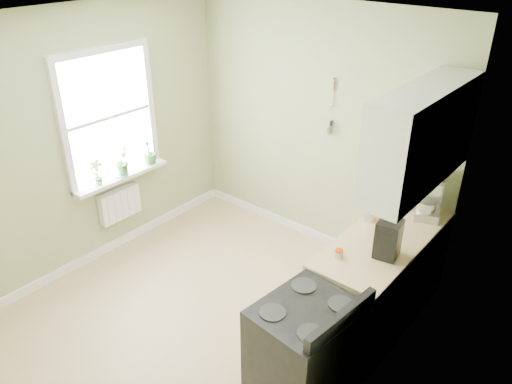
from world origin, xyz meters
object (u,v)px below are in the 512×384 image
Objects in this scene: stove at (305,354)px; coffee_maker at (388,240)px; stand_mixer at (430,197)px; kettle at (371,212)px.

coffee_maker is (0.14, 0.93, 0.61)m from stove.
coffee_maker is at bearing 81.71° from stove.
stand_mixer reaches higher than kettle.
stand_mixer is 2.38× the size of kettle.
stove is at bearing -98.29° from coffee_maker.
stove is 5.57× the size of kettle.
kettle is 0.57× the size of coffee_maker.
stand_mixer is 0.58m from kettle.
kettle is at bearing -129.45° from stand_mixer.
stand_mixer is at bearing 85.67° from stove.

